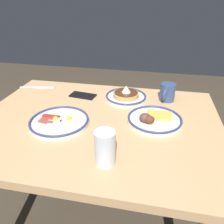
{
  "coord_description": "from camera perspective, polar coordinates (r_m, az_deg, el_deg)",
  "views": [
    {
      "loc": [
        -0.24,
        0.85,
        1.27
      ],
      "look_at": [
        -0.06,
        -0.04,
        0.78
      ],
      "focal_mm": 35.56,
      "sensor_mm": 36.0,
      "label": 1
    }
  ],
  "objects": [
    {
      "name": "plate_center_pancakes",
      "position": [
        1.02,
        -13.39,
        -2.36
      ],
      "size": [
        0.27,
        0.27,
        0.04
      ],
      "color": "silver",
      "rests_on": "dining_table"
    },
    {
      "name": "drinking_glass",
      "position": [
        0.76,
        -1.81,
        -9.6
      ],
      "size": [
        0.07,
        0.07,
        0.13
      ],
      "color": "silver",
      "rests_on": "dining_table"
    },
    {
      "name": "ground_plane",
      "position": [
        1.55,
        -2.84,
        -26.39
      ],
      "size": [
        6.0,
        6.0,
        0.0
      ],
      "primitive_type": "plane",
      "color": "#3F3528"
    },
    {
      "name": "cell_phone",
      "position": [
        1.27,
        -7.5,
        4.22
      ],
      "size": [
        0.15,
        0.09,
        0.01
      ],
      "primitive_type": "cube",
      "rotation": [
        0.0,
        0.0,
        -0.15
      ],
      "color": "black",
      "rests_on": "dining_table"
    },
    {
      "name": "butter_knife",
      "position": [
        1.45,
        -18.72,
        6.05
      ],
      "size": [
        0.21,
        0.05,
        0.01
      ],
      "color": "silver",
      "rests_on": "dining_table"
    },
    {
      "name": "plate_near_main",
      "position": [
        1.23,
        3.61,
        4.16
      ],
      "size": [
        0.22,
        0.22,
        0.08
      ],
      "color": "silver",
      "rests_on": "dining_table"
    },
    {
      "name": "coffee_mug",
      "position": [
        1.23,
        14.06,
        4.96
      ],
      "size": [
        0.08,
        0.11,
        0.09
      ],
      "color": "#334772",
      "rests_on": "dining_table"
    },
    {
      "name": "plate_far_companion",
      "position": [
        1.02,
        10.67,
        -1.83
      ],
      "size": [
        0.25,
        0.25,
        0.05
      ],
      "color": "silver",
      "rests_on": "dining_table"
    },
    {
      "name": "dining_table",
      "position": [
        1.09,
        -3.66,
        -6.67
      ],
      "size": [
        1.13,
        0.85,
        0.75
      ],
      "color": "tan",
      "rests_on": "ground_plane"
    }
  ]
}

